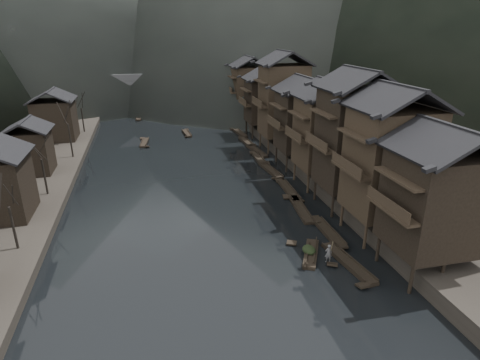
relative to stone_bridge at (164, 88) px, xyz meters
name	(u,v)px	position (x,y,z in m)	size (l,w,h in m)	color
water	(210,248)	(0.00, -72.00, -5.11)	(300.00, 300.00, 0.00)	black
right_bank	(348,125)	(35.00, -32.00, -4.21)	(40.00, 200.00, 1.80)	#2D2823
stilt_houses	(309,109)	(17.28, -53.03, 3.89)	(9.00, 67.60, 16.40)	black
left_houses	(21,147)	(-20.50, -51.88, 0.55)	(8.10, 53.20, 8.73)	black
bare_trees	(41,150)	(-17.00, -56.87, 1.32)	(3.94, 58.80, 7.89)	black
moored_sampans	(257,155)	(12.04, -44.99, -4.91)	(3.20, 73.37, 0.47)	black
midriver_boats	(155,130)	(-3.41, -24.11, -4.91)	(10.71, 28.44, 0.45)	black
stone_bridge	(164,88)	(0.00, 0.00, 0.00)	(40.00, 6.00, 9.00)	#4C4C4F
hero_sampan	(311,253)	(8.82, -75.37, -4.91)	(3.31, 5.30, 0.44)	black
cargo_heap	(309,246)	(8.71, -75.15, -4.31)	(1.21, 1.58, 0.72)	black
boatman	(329,251)	(9.69, -77.08, -3.79)	(0.64, 0.42, 1.76)	#5F5F61
bamboo_pole	(333,226)	(9.89, -77.08, -1.33)	(0.06, 0.06, 3.89)	#8C7A51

